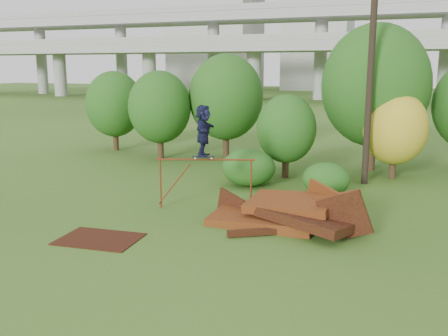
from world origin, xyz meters
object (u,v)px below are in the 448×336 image
(utility_pole, at_px, (371,66))
(skater, at_px, (203,131))
(flat_plate, at_px, (99,239))
(scrap_pile, at_px, (286,214))

(utility_pole, bearing_deg, skater, -129.87)
(utility_pole, bearing_deg, flat_plate, -122.86)
(scrap_pile, bearing_deg, utility_pole, 75.74)
(scrap_pile, xyz_separation_m, flat_plate, (-4.86, -3.25, -0.38))
(scrap_pile, bearing_deg, skater, 163.49)
(scrap_pile, distance_m, skater, 4.20)
(scrap_pile, distance_m, flat_plate, 5.86)
(scrap_pile, relative_size, flat_plate, 2.33)
(scrap_pile, bearing_deg, flat_plate, -146.21)
(scrap_pile, height_order, utility_pole, utility_pole)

